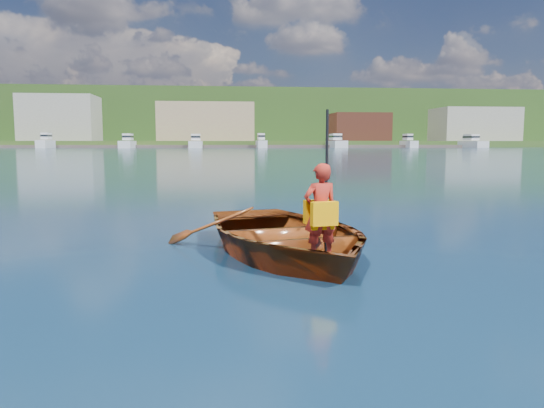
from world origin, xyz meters
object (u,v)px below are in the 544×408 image
object	(u,v)px
child_paddler	(321,212)
dock	(188,146)
marina_yachts	(227,143)
rowboat	(284,235)

from	to	relation	value
child_paddler	dock	xyz separation A→B (m)	(-9.63, 149.36, -0.31)
marina_yachts	rowboat	bearing A→B (deg)	-90.77
child_paddler	dock	size ratio (longest dim) A/B	0.01
rowboat	child_paddler	distance (m)	1.01
child_paddler	rowboat	bearing A→B (deg)	112.71
child_paddler	dock	world-z (taller)	child_paddler
rowboat	child_paddler	xyz separation A→B (m)	(0.35, -0.84, 0.43)
rowboat	child_paddler	world-z (taller)	child_paddler
dock	marina_yachts	distance (m)	12.21
dock	rowboat	bearing A→B (deg)	-86.43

